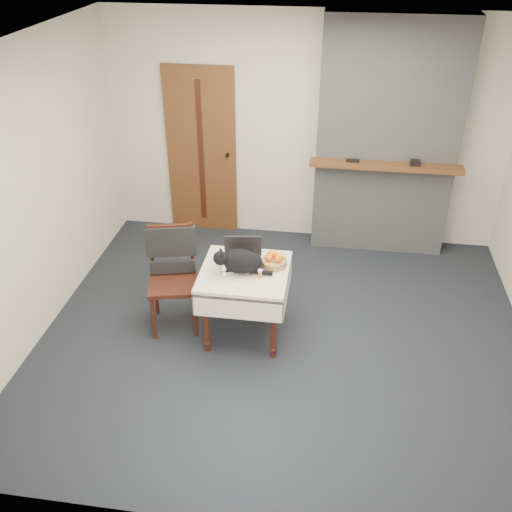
{
  "coord_description": "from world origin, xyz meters",
  "views": [
    {
      "loc": [
        0.36,
        -4.21,
        3.44
      ],
      "look_at": [
        -0.25,
        -0.07,
        0.89
      ],
      "focal_mm": 40.0,
      "sensor_mm": 36.0,
      "label": 1
    }
  ],
  "objects_px": {
    "cat": "(241,262)",
    "fruit_basket": "(274,261)",
    "side_table": "(245,281)",
    "cream_jar": "(218,263)",
    "door": "(202,152)",
    "laptop": "(243,258)",
    "pill_bottle": "(260,273)",
    "chair": "(172,263)"
  },
  "relations": [
    {
      "from": "side_table",
      "to": "cream_jar",
      "type": "relative_size",
      "value": 9.6
    },
    {
      "from": "laptop",
      "to": "pill_bottle",
      "type": "bearing_deg",
      "value": -55.05
    },
    {
      "from": "laptop",
      "to": "chair",
      "type": "relative_size",
      "value": 0.37
    },
    {
      "from": "pill_bottle",
      "to": "fruit_basket",
      "type": "distance_m",
      "value": 0.23
    },
    {
      "from": "door",
      "to": "chair",
      "type": "bearing_deg",
      "value": -85.85
    },
    {
      "from": "chair",
      "to": "side_table",
      "type": "bearing_deg",
      "value": -23.42
    },
    {
      "from": "chair",
      "to": "laptop",
      "type": "bearing_deg",
      "value": -14.89
    },
    {
      "from": "pill_bottle",
      "to": "chair",
      "type": "relative_size",
      "value": 0.08
    },
    {
      "from": "side_table",
      "to": "chair",
      "type": "height_order",
      "value": "chair"
    },
    {
      "from": "door",
      "to": "fruit_basket",
      "type": "distance_m",
      "value": 2.19
    },
    {
      "from": "laptop",
      "to": "cat",
      "type": "distance_m",
      "value": 0.15
    },
    {
      "from": "door",
      "to": "cream_jar",
      "type": "distance_m",
      "value": 2.08
    },
    {
      "from": "cream_jar",
      "to": "chair",
      "type": "xyz_separation_m",
      "value": [
        -0.46,
        0.1,
        -0.1
      ]
    },
    {
      "from": "cream_jar",
      "to": "fruit_basket",
      "type": "xyz_separation_m",
      "value": [
        0.5,
        0.1,
        0.01
      ]
    },
    {
      "from": "fruit_basket",
      "to": "side_table",
      "type": "bearing_deg",
      "value": -155.06
    },
    {
      "from": "door",
      "to": "fruit_basket",
      "type": "xyz_separation_m",
      "value": [
        1.09,
        -1.88,
        -0.25
      ]
    },
    {
      "from": "door",
      "to": "fruit_basket",
      "type": "height_order",
      "value": "door"
    },
    {
      "from": "chair",
      "to": "cream_jar",
      "type": "bearing_deg",
      "value": -26.06
    },
    {
      "from": "side_table",
      "to": "fruit_basket",
      "type": "bearing_deg",
      "value": 24.94
    },
    {
      "from": "side_table",
      "to": "pill_bottle",
      "type": "distance_m",
      "value": 0.23
    },
    {
      "from": "cat",
      "to": "cream_jar",
      "type": "height_order",
      "value": "cat"
    },
    {
      "from": "laptop",
      "to": "pill_bottle",
      "type": "xyz_separation_m",
      "value": [
        0.19,
        -0.2,
        -0.02
      ]
    },
    {
      "from": "cream_jar",
      "to": "pill_bottle",
      "type": "xyz_separation_m",
      "value": [
        0.4,
        -0.11,
        -0.0
      ]
    },
    {
      "from": "laptop",
      "to": "cream_jar",
      "type": "distance_m",
      "value": 0.23
    },
    {
      "from": "door",
      "to": "side_table",
      "type": "height_order",
      "value": "door"
    },
    {
      "from": "cat",
      "to": "fruit_basket",
      "type": "relative_size",
      "value": 2.36
    },
    {
      "from": "laptop",
      "to": "cat",
      "type": "relative_size",
      "value": 0.7
    },
    {
      "from": "pill_bottle",
      "to": "chair",
      "type": "xyz_separation_m",
      "value": [
        -0.86,
        0.22,
        -0.1
      ]
    },
    {
      "from": "cat",
      "to": "chair",
      "type": "relative_size",
      "value": 0.53
    },
    {
      "from": "cream_jar",
      "to": "fruit_basket",
      "type": "distance_m",
      "value": 0.51
    },
    {
      "from": "pill_bottle",
      "to": "chair",
      "type": "height_order",
      "value": "chair"
    },
    {
      "from": "side_table",
      "to": "pill_bottle",
      "type": "relative_size",
      "value": 10.13
    },
    {
      "from": "cream_jar",
      "to": "side_table",
      "type": "bearing_deg",
      "value": -4.91
    },
    {
      "from": "laptop",
      "to": "cream_jar",
      "type": "height_order",
      "value": "laptop"
    },
    {
      "from": "laptop",
      "to": "cream_jar",
      "type": "xyz_separation_m",
      "value": [
        -0.21,
        -0.09,
        -0.02
      ]
    },
    {
      "from": "side_table",
      "to": "cat",
      "type": "relative_size",
      "value": 1.46
    },
    {
      "from": "fruit_basket",
      "to": "laptop",
      "type": "bearing_deg",
      "value": -178.05
    },
    {
      "from": "door",
      "to": "fruit_basket",
      "type": "bearing_deg",
      "value": -59.88
    },
    {
      "from": "door",
      "to": "laptop",
      "type": "height_order",
      "value": "door"
    },
    {
      "from": "side_table",
      "to": "pill_bottle",
      "type": "xyz_separation_m",
      "value": [
        0.15,
        -0.09,
        0.15
      ]
    },
    {
      "from": "pill_bottle",
      "to": "door",
      "type": "bearing_deg",
      "value": 115.38
    },
    {
      "from": "door",
      "to": "laptop",
      "type": "distance_m",
      "value": 2.07
    }
  ]
}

